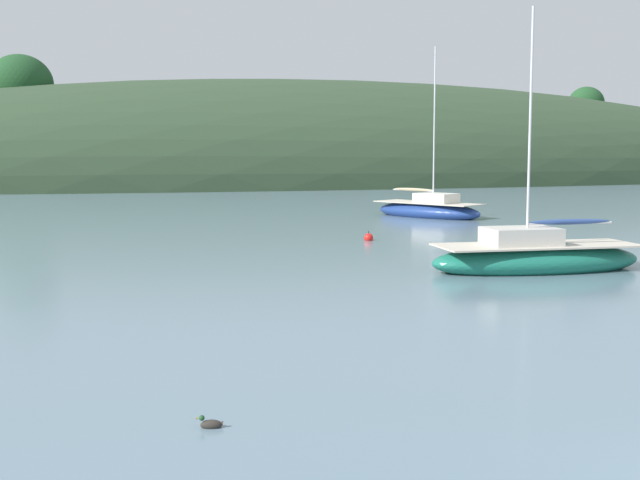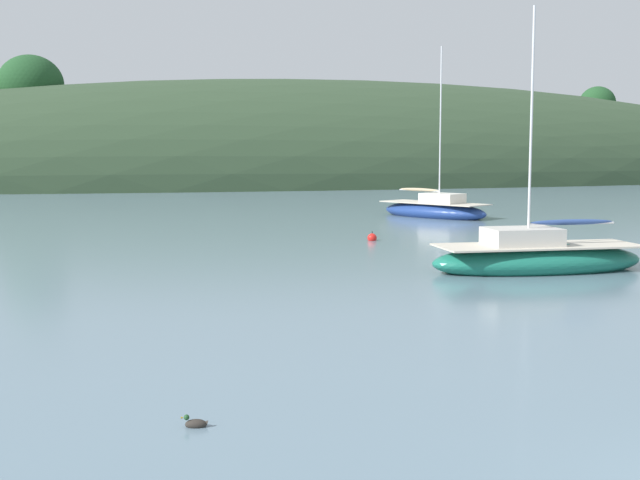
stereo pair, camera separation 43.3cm
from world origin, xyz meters
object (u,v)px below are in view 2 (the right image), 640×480
object	(u,v)px
mooring_buoy_channel	(372,238)
duck_lead	(196,424)
sailboat_yellow_far	(435,210)
sailboat_orange_cutter	(537,258)

from	to	relation	value
mooring_buoy_channel	duck_lead	xyz separation A→B (m)	(-12.06, -23.94, -0.07)
sailboat_yellow_far	duck_lead	world-z (taller)	sailboat_yellow_far
sailboat_orange_cutter	mooring_buoy_channel	world-z (taller)	sailboat_orange_cutter
duck_lead	sailboat_orange_cutter	bearing A→B (deg)	42.70
sailboat_yellow_far	sailboat_orange_cutter	distance (m)	23.35
mooring_buoy_channel	duck_lead	distance (m)	26.81
sailboat_orange_cutter	duck_lead	distance (m)	19.18
sailboat_yellow_far	sailboat_orange_cutter	size ratio (longest dim) A/B	1.15
sailboat_yellow_far	duck_lead	xyz separation A→B (m)	(-20.67, -35.41, -0.41)
duck_lead	sailboat_yellow_far	bearing A→B (deg)	59.73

